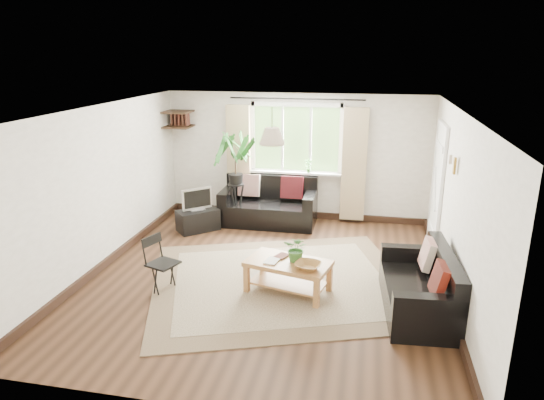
% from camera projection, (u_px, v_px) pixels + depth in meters
% --- Properties ---
extents(floor, '(5.50, 5.50, 0.00)m').
position_uv_depth(floor, '(267.00, 277.00, 7.02)').
color(floor, black).
rests_on(floor, ground).
extents(ceiling, '(5.50, 5.50, 0.00)m').
position_uv_depth(ceiling, '(266.00, 110.00, 6.31)').
color(ceiling, white).
rests_on(ceiling, floor).
extents(wall_back, '(5.00, 0.02, 2.40)m').
position_uv_depth(wall_back, '(296.00, 157.00, 9.24)').
color(wall_back, beige).
rests_on(wall_back, floor).
extents(wall_front, '(5.00, 0.02, 2.40)m').
position_uv_depth(wall_front, '(198.00, 291.00, 4.09)').
color(wall_front, beige).
rests_on(wall_front, floor).
extents(wall_left, '(0.02, 5.50, 2.40)m').
position_uv_depth(wall_left, '(101.00, 188.00, 7.14)').
color(wall_left, beige).
rests_on(wall_left, floor).
extents(wall_right, '(0.02, 5.50, 2.40)m').
position_uv_depth(wall_right, '(457.00, 209.00, 6.19)').
color(wall_right, beige).
rests_on(wall_right, floor).
extents(rug, '(4.36, 4.05, 0.02)m').
position_uv_depth(rug, '(281.00, 282.00, 6.85)').
color(rug, '#C4B498').
rests_on(rug, floor).
extents(window, '(2.50, 0.16, 2.16)m').
position_uv_depth(window, '(296.00, 139.00, 9.10)').
color(window, white).
rests_on(window, wall_back).
extents(door, '(0.06, 0.96, 2.06)m').
position_uv_depth(door, '(437.00, 189.00, 7.85)').
color(door, silver).
rests_on(door, wall_right).
extents(corner_shelf, '(0.50, 0.50, 0.34)m').
position_uv_depth(corner_shelf, '(178.00, 119.00, 9.23)').
color(corner_shelf, black).
rests_on(corner_shelf, wall_back).
extents(pendant_lamp, '(0.36, 0.36, 0.54)m').
position_uv_depth(pendant_lamp, '(272.00, 132.00, 6.79)').
color(pendant_lamp, beige).
rests_on(pendant_lamp, ceiling).
extents(wall_sconce, '(0.12, 0.12, 0.28)m').
position_uv_depth(wall_sconce, '(453.00, 163.00, 6.33)').
color(wall_sconce, beige).
rests_on(wall_sconce, wall_right).
extents(sofa_back, '(1.77, 0.89, 0.83)m').
position_uv_depth(sofa_back, '(269.00, 202.00, 9.09)').
color(sofa_back, black).
rests_on(sofa_back, floor).
extents(sofa_right, '(1.64, 0.91, 0.75)m').
position_uv_depth(sofa_right, '(418.00, 283.00, 6.02)').
color(sofa_right, black).
rests_on(sofa_right, floor).
extents(coffee_table, '(1.21, 0.85, 0.45)m').
position_uv_depth(coffee_table, '(288.00, 277.00, 6.52)').
color(coffee_table, olive).
rests_on(coffee_table, floor).
extents(table_plant, '(0.38, 0.35, 0.36)m').
position_uv_depth(table_plant, '(297.00, 249.00, 6.41)').
color(table_plant, '#366E2C').
rests_on(table_plant, coffee_table).
extents(bowl, '(0.41, 0.41, 0.08)m').
position_uv_depth(bowl, '(308.00, 266.00, 6.23)').
color(bowl, olive).
rests_on(bowl, coffee_table).
extents(book_a, '(0.21, 0.26, 0.02)m').
position_uv_depth(book_a, '(266.00, 260.00, 6.48)').
color(book_a, white).
rests_on(book_a, coffee_table).
extents(book_b, '(0.22, 0.25, 0.02)m').
position_uv_depth(book_b, '(277.00, 255.00, 6.65)').
color(book_b, '#522821').
rests_on(book_b, coffee_table).
extents(tv_stand, '(0.81, 0.79, 0.39)m').
position_uv_depth(tv_stand, '(198.00, 220.00, 8.80)').
color(tv_stand, black).
rests_on(tv_stand, floor).
extents(tv, '(0.53, 0.51, 0.43)m').
position_uv_depth(tv, '(197.00, 199.00, 8.68)').
color(tv, '#A5A5AA').
rests_on(tv, tv_stand).
extents(palm_stand, '(0.82, 0.82, 1.74)m').
position_uv_depth(palm_stand, '(236.00, 180.00, 8.87)').
color(palm_stand, black).
rests_on(palm_stand, floor).
extents(folding_chair, '(0.50, 0.50, 0.76)m').
position_uv_depth(folding_chair, '(163.00, 265.00, 6.53)').
color(folding_chair, black).
rests_on(folding_chair, floor).
extents(sill_plant, '(0.14, 0.10, 0.27)m').
position_uv_depth(sill_plant, '(308.00, 166.00, 9.12)').
color(sill_plant, '#2D6023').
rests_on(sill_plant, window).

